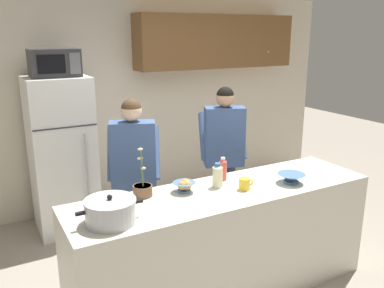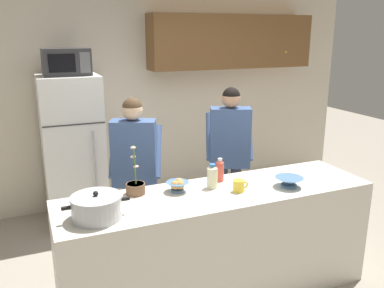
% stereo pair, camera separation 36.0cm
% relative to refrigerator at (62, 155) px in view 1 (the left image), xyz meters
% --- Properties ---
extents(back_wall_unit, '(6.00, 0.48, 2.60)m').
position_rel_refrigerator_xyz_m(back_wall_unit, '(1.15, 0.40, 0.60)').
color(back_wall_unit, beige).
rests_on(back_wall_unit, ground).
extents(kitchen_island, '(2.54, 0.68, 0.92)m').
position_rel_refrigerator_xyz_m(kitchen_island, '(0.90, -1.85, -0.39)').
color(kitchen_island, silver).
rests_on(kitchen_island, ground).
extents(refrigerator, '(0.64, 0.68, 1.70)m').
position_rel_refrigerator_xyz_m(refrigerator, '(0.00, 0.00, 0.00)').
color(refrigerator, white).
rests_on(refrigerator, ground).
extents(microwave, '(0.48, 0.37, 0.28)m').
position_rel_refrigerator_xyz_m(microwave, '(0.00, -0.02, 0.99)').
color(microwave, '#2D2D30').
rests_on(microwave, refrigerator).
extents(person_near_pot, '(0.58, 0.54, 1.58)m').
position_rel_refrigerator_xyz_m(person_near_pot, '(0.43, -1.05, 0.13)').
color(person_near_pot, '#726656').
rests_on(person_near_pot, ground).
extents(person_by_sink, '(0.59, 0.54, 1.61)m').
position_rel_refrigerator_xyz_m(person_by_sink, '(1.47, -0.95, 0.15)').
color(person_by_sink, '#33384C').
rests_on(person_by_sink, ground).
extents(cooking_pot, '(0.45, 0.34, 0.20)m').
position_rel_refrigerator_xyz_m(cooking_pot, '(-0.08, -1.96, 0.15)').
color(cooking_pot, silver).
rests_on(cooking_pot, kitchen_island).
extents(coffee_mug, '(0.13, 0.09, 0.10)m').
position_rel_refrigerator_xyz_m(coffee_mug, '(1.04, -1.91, 0.12)').
color(coffee_mug, yellow).
rests_on(coffee_mug, kitchen_island).
extents(bread_bowl, '(0.18, 0.18, 0.10)m').
position_rel_refrigerator_xyz_m(bread_bowl, '(0.60, -1.73, 0.12)').
color(bread_bowl, '#4C7299').
rests_on(bread_bowl, kitchen_island).
extents(empty_bowl, '(0.23, 0.23, 0.08)m').
position_rel_refrigerator_xyz_m(empty_bowl, '(1.47, -1.98, 0.12)').
color(empty_bowl, '#4C7299').
rests_on(empty_bowl, kitchen_island).
extents(bottle_near_edge, '(0.08, 0.08, 0.20)m').
position_rel_refrigerator_xyz_m(bottle_near_edge, '(0.88, -1.76, 0.17)').
color(bottle_near_edge, beige).
rests_on(bottle_near_edge, kitchen_island).
extents(bottle_mid_counter, '(0.07, 0.07, 0.20)m').
position_rel_refrigerator_xyz_m(bottle_mid_counter, '(1.01, -1.64, 0.17)').
color(bottle_mid_counter, '#D84C3F').
rests_on(bottle_mid_counter, kitchen_island).
extents(potted_orchid, '(0.15, 0.15, 0.39)m').
position_rel_refrigerator_xyz_m(potted_orchid, '(0.28, -1.64, 0.13)').
color(potted_orchid, brown).
rests_on(potted_orchid, kitchen_island).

